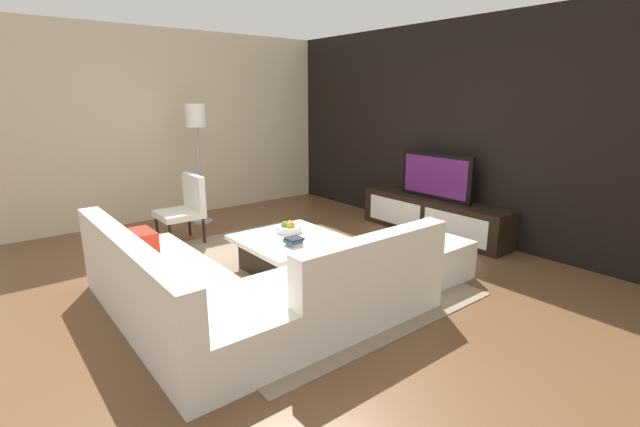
{
  "coord_description": "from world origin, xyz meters",
  "views": [
    {
      "loc": [
        3.65,
        -2.5,
        1.85
      ],
      "look_at": [
        -0.14,
        0.53,
        0.57
      ],
      "focal_mm": 25.16,
      "sensor_mm": 36.0,
      "label": 1
    }
  ],
  "objects_px": {
    "media_console": "(433,216)",
    "television": "(436,176)",
    "sectional_couch": "(239,290)",
    "fruit_bowl": "(289,228)",
    "decorative_ball": "(430,228)",
    "accent_chair_near": "(186,205)",
    "floor_lamp": "(197,124)",
    "book_stack": "(294,241)",
    "coffee_table": "(291,254)",
    "ottoman": "(428,258)"
  },
  "relations": [
    {
      "from": "media_console",
      "to": "television",
      "type": "height_order",
      "value": "television"
    },
    {
      "from": "sectional_couch",
      "to": "decorative_ball",
      "type": "bearing_deg",
      "value": 79.36
    },
    {
      "from": "fruit_bowl",
      "to": "accent_chair_near",
      "type": "bearing_deg",
      "value": -159.85
    },
    {
      "from": "fruit_bowl",
      "to": "book_stack",
      "type": "height_order",
      "value": "fruit_bowl"
    },
    {
      "from": "fruit_bowl",
      "to": "book_stack",
      "type": "xyz_separation_m",
      "value": [
        0.39,
        -0.22,
        -0.01
      ]
    },
    {
      "from": "ottoman",
      "to": "decorative_ball",
      "type": "height_order",
      "value": "decorative_ball"
    },
    {
      "from": "floor_lamp",
      "to": "fruit_bowl",
      "type": "bearing_deg",
      "value": 0.47
    },
    {
      "from": "sectional_couch",
      "to": "ottoman",
      "type": "height_order",
      "value": "sectional_couch"
    },
    {
      "from": "coffee_table",
      "to": "book_stack",
      "type": "bearing_deg",
      "value": -28.56
    },
    {
      "from": "coffee_table",
      "to": "fruit_bowl",
      "type": "relative_size",
      "value": 3.8
    },
    {
      "from": "accent_chair_near",
      "to": "book_stack",
      "type": "xyz_separation_m",
      "value": [
        1.91,
        0.34,
        -0.07
      ]
    },
    {
      "from": "decorative_ball",
      "to": "sectional_couch",
      "type": "bearing_deg",
      "value": -100.64
    },
    {
      "from": "coffee_table",
      "to": "accent_chair_near",
      "type": "xyz_separation_m",
      "value": [
        -1.7,
        -0.46,
        0.29
      ]
    },
    {
      "from": "media_console",
      "to": "floor_lamp",
      "type": "bearing_deg",
      "value": -138.69
    },
    {
      "from": "floor_lamp",
      "to": "decorative_ball",
      "type": "xyz_separation_m",
      "value": [
        3.43,
        0.96,
        -0.93
      ]
    },
    {
      "from": "media_console",
      "to": "book_stack",
      "type": "height_order",
      "value": "media_console"
    },
    {
      "from": "accent_chair_near",
      "to": "fruit_bowl",
      "type": "xyz_separation_m",
      "value": [
        1.52,
        0.56,
        -0.06
      ]
    },
    {
      "from": "sectional_couch",
      "to": "decorative_ball",
      "type": "relative_size",
      "value": 9.87
    },
    {
      "from": "television",
      "to": "sectional_couch",
      "type": "xyz_separation_m",
      "value": [
        0.53,
        -3.27,
        -0.53
      ]
    },
    {
      "from": "fruit_bowl",
      "to": "decorative_ball",
      "type": "distance_m",
      "value": 1.52
    },
    {
      "from": "book_stack",
      "to": "floor_lamp",
      "type": "bearing_deg",
      "value": 175.73
    },
    {
      "from": "sectional_couch",
      "to": "book_stack",
      "type": "relative_size",
      "value": 14.88
    },
    {
      "from": "fruit_bowl",
      "to": "television",
      "type": "bearing_deg",
      "value": 82.76
    },
    {
      "from": "floor_lamp",
      "to": "fruit_bowl",
      "type": "xyz_separation_m",
      "value": [
        2.24,
        0.02,
        -1.02
      ]
    },
    {
      "from": "fruit_bowl",
      "to": "book_stack",
      "type": "distance_m",
      "value": 0.45
    },
    {
      "from": "sectional_couch",
      "to": "fruit_bowl",
      "type": "xyz_separation_m",
      "value": [
        -0.81,
        1.07,
        0.15
      ]
    },
    {
      "from": "fruit_bowl",
      "to": "floor_lamp",
      "type": "bearing_deg",
      "value": -179.53
    },
    {
      "from": "accent_chair_near",
      "to": "floor_lamp",
      "type": "relative_size",
      "value": 0.5
    },
    {
      "from": "sectional_couch",
      "to": "fruit_bowl",
      "type": "height_order",
      "value": "sectional_couch"
    },
    {
      "from": "accent_chair_near",
      "to": "decorative_ball",
      "type": "xyz_separation_m",
      "value": [
        2.7,
        1.5,
        0.04
      ]
    },
    {
      "from": "floor_lamp",
      "to": "book_stack",
      "type": "distance_m",
      "value": 2.84
    },
    {
      "from": "television",
      "to": "coffee_table",
      "type": "relative_size",
      "value": 1.04
    },
    {
      "from": "television",
      "to": "book_stack",
      "type": "relative_size",
      "value": 6.71
    },
    {
      "from": "book_stack",
      "to": "television",
      "type": "bearing_deg",
      "value": 92.73
    },
    {
      "from": "floor_lamp",
      "to": "ottoman",
      "type": "distance_m",
      "value": 3.77
    },
    {
      "from": "media_console",
      "to": "book_stack",
      "type": "distance_m",
      "value": 2.42
    },
    {
      "from": "ottoman",
      "to": "book_stack",
      "type": "bearing_deg",
      "value": -124.31
    },
    {
      "from": "sectional_couch",
      "to": "coffee_table",
      "type": "relative_size",
      "value": 2.31
    },
    {
      "from": "sectional_couch",
      "to": "book_stack",
      "type": "height_order",
      "value": "sectional_couch"
    },
    {
      "from": "media_console",
      "to": "television",
      "type": "bearing_deg",
      "value": 90.0
    },
    {
      "from": "accent_chair_near",
      "to": "media_console",
      "type": "bearing_deg",
      "value": 51.31
    },
    {
      "from": "decorative_ball",
      "to": "book_stack",
      "type": "height_order",
      "value": "decorative_ball"
    },
    {
      "from": "floor_lamp",
      "to": "book_stack",
      "type": "relative_size",
      "value": 10.48
    },
    {
      "from": "television",
      "to": "decorative_ball",
      "type": "xyz_separation_m",
      "value": [
        0.9,
        -1.26,
        -0.28
      ]
    },
    {
      "from": "sectional_couch",
      "to": "book_stack",
      "type": "bearing_deg",
      "value": 115.82
    },
    {
      "from": "television",
      "to": "book_stack",
      "type": "bearing_deg",
      "value": -87.27
    },
    {
      "from": "ottoman",
      "to": "sectional_couch",
      "type": "bearing_deg",
      "value": -100.64
    },
    {
      "from": "television",
      "to": "decorative_ball",
      "type": "relative_size",
      "value": 4.45
    },
    {
      "from": "sectional_couch",
      "to": "decorative_ball",
      "type": "height_order",
      "value": "sectional_couch"
    },
    {
      "from": "sectional_couch",
      "to": "accent_chair_near",
      "type": "xyz_separation_m",
      "value": [
        -2.32,
        0.51,
        0.21
      ]
    }
  ]
}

